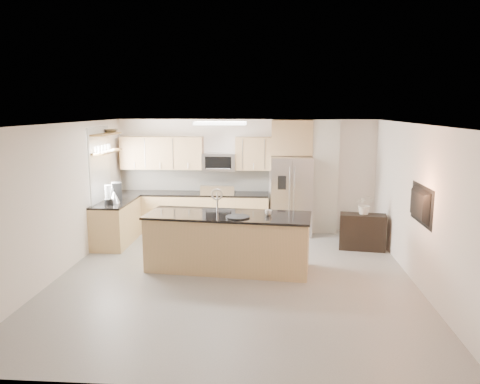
# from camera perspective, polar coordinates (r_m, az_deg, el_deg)

# --- Properties ---
(floor) EXTENTS (6.50, 6.50, 0.00)m
(floor) POSITION_cam_1_polar(r_m,az_deg,el_deg) (8.15, -0.71, -10.28)
(floor) COLOR #9A9893
(floor) RESTS_ON ground
(ceiling) EXTENTS (6.00, 6.50, 0.02)m
(ceiling) POSITION_cam_1_polar(r_m,az_deg,el_deg) (7.64, -0.76, 8.30)
(ceiling) COLOR silver
(ceiling) RESTS_ON wall_back
(wall_back) EXTENTS (6.00, 0.02, 2.60)m
(wall_back) POSITION_cam_1_polar(r_m,az_deg,el_deg) (10.99, 0.68, 2.07)
(wall_back) COLOR silver
(wall_back) RESTS_ON floor
(wall_front) EXTENTS (6.00, 0.02, 2.60)m
(wall_front) POSITION_cam_1_polar(r_m,az_deg,el_deg) (4.67, -4.11, -9.23)
(wall_front) COLOR silver
(wall_front) RESTS_ON floor
(wall_left) EXTENTS (0.02, 6.50, 2.60)m
(wall_left) POSITION_cam_1_polar(r_m,az_deg,el_deg) (8.58, -21.13, -0.92)
(wall_left) COLOR silver
(wall_left) RESTS_ON floor
(wall_right) EXTENTS (0.02, 6.50, 2.60)m
(wall_right) POSITION_cam_1_polar(r_m,az_deg,el_deg) (8.12, 20.88, -1.51)
(wall_right) COLOR silver
(wall_right) RESTS_ON floor
(back_counter) EXTENTS (3.55, 0.66, 1.44)m
(back_counter) POSITION_cam_1_polar(r_m,az_deg,el_deg) (10.97, -5.83, -2.39)
(back_counter) COLOR tan
(back_counter) RESTS_ON floor
(left_counter) EXTENTS (0.66, 1.50, 0.92)m
(left_counter) POSITION_cam_1_polar(r_m,az_deg,el_deg) (10.31, -14.85, -3.57)
(left_counter) COLOR tan
(left_counter) RESTS_ON floor
(range) EXTENTS (0.76, 0.64, 1.14)m
(range) POSITION_cam_1_polar(r_m,az_deg,el_deg) (10.87, -2.59, -2.46)
(range) COLOR black
(range) RESTS_ON floor
(upper_cabinets) EXTENTS (3.50, 0.33, 0.75)m
(upper_cabinets) POSITION_cam_1_polar(r_m,az_deg,el_deg) (10.92, -6.23, 4.74)
(upper_cabinets) COLOR #A87D5A
(upper_cabinets) RESTS_ON wall_back
(microwave) EXTENTS (0.76, 0.40, 0.40)m
(microwave) POSITION_cam_1_polar(r_m,az_deg,el_deg) (10.80, -2.57, 3.68)
(microwave) COLOR #AEAEB1
(microwave) RESTS_ON upper_cabinets
(refrigerator) EXTENTS (0.92, 0.78, 1.78)m
(refrigerator) POSITION_cam_1_polar(r_m,az_deg,el_deg) (10.68, 6.24, -0.46)
(refrigerator) COLOR #AEAEB1
(refrigerator) RESTS_ON floor
(partition_column) EXTENTS (0.60, 0.30, 2.60)m
(partition_column) POSITION_cam_1_polar(r_m,az_deg,el_deg) (10.89, 10.25, 1.83)
(partition_column) COLOR beige
(partition_column) RESTS_ON floor
(window) EXTENTS (0.04, 1.15, 1.65)m
(window) POSITION_cam_1_polar(r_m,az_deg,el_deg) (10.20, -16.76, 2.99)
(window) COLOR white
(window) RESTS_ON wall_left
(shelf_lower) EXTENTS (0.30, 1.20, 0.04)m
(shelf_lower) POSITION_cam_1_polar(r_m,az_deg,el_deg) (10.22, -15.98, 4.74)
(shelf_lower) COLOR olive
(shelf_lower) RESTS_ON wall_left
(shelf_upper) EXTENTS (0.30, 1.20, 0.04)m
(shelf_upper) POSITION_cam_1_polar(r_m,az_deg,el_deg) (10.19, -16.09, 6.81)
(shelf_upper) COLOR olive
(shelf_upper) RESTS_ON wall_left
(ceiling_fixture) EXTENTS (1.00, 0.50, 0.06)m
(ceiling_fixture) POSITION_cam_1_polar(r_m,az_deg,el_deg) (9.27, -2.41, 8.38)
(ceiling_fixture) COLOR white
(ceiling_fixture) RESTS_ON ceiling
(island) EXTENTS (2.99, 1.33, 1.43)m
(island) POSITION_cam_1_polar(r_m,az_deg,el_deg) (8.40, -1.45, -6.05)
(island) COLOR tan
(island) RESTS_ON floor
(credenza) EXTENTS (0.96, 0.51, 0.73)m
(credenza) POSITION_cam_1_polar(r_m,az_deg,el_deg) (9.88, 14.70, -4.72)
(credenza) COLOR black
(credenza) RESTS_ON floor
(cup) EXTENTS (0.12, 0.12, 0.10)m
(cup) POSITION_cam_1_polar(r_m,az_deg,el_deg) (8.22, 3.47, -2.50)
(cup) COLOR silver
(cup) RESTS_ON island
(platter) EXTENTS (0.49, 0.49, 0.02)m
(platter) POSITION_cam_1_polar(r_m,az_deg,el_deg) (8.02, -0.29, -3.06)
(platter) COLOR black
(platter) RESTS_ON island
(blender) EXTENTS (0.17, 0.17, 0.40)m
(blender) POSITION_cam_1_polar(r_m,az_deg,el_deg) (9.81, -15.76, -0.51)
(blender) COLOR black
(blender) RESTS_ON left_counter
(kettle) EXTENTS (0.23, 0.23, 0.28)m
(kettle) POSITION_cam_1_polar(r_m,az_deg,el_deg) (10.00, -15.08, -0.57)
(kettle) COLOR #AEAEB1
(kettle) RESTS_ON left_counter
(coffee_maker) EXTENTS (0.27, 0.30, 0.37)m
(coffee_maker) POSITION_cam_1_polar(r_m,az_deg,el_deg) (10.34, -14.82, 0.07)
(coffee_maker) COLOR black
(coffee_maker) RESTS_ON left_counter
(bowl) EXTENTS (0.52, 0.52, 0.10)m
(bowl) POSITION_cam_1_polar(r_m,az_deg,el_deg) (10.51, -15.46, 7.29)
(bowl) COLOR #AEAEB1
(bowl) RESTS_ON shelf_upper
(flower_vase) EXTENTS (0.63, 0.58, 0.61)m
(flower_vase) POSITION_cam_1_polar(r_m,az_deg,el_deg) (9.76, 14.99, -0.88)
(flower_vase) COLOR silver
(flower_vase) RESTS_ON credenza
(television) EXTENTS (0.14, 1.08, 0.62)m
(television) POSITION_cam_1_polar(r_m,az_deg,el_deg) (7.89, 20.69, -1.44)
(television) COLOR black
(television) RESTS_ON wall_right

